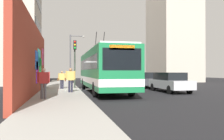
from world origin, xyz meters
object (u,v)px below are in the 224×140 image
city_bus (103,69)px  pedestrian_near_wall (43,81)px  parked_car_silver (170,82)px  pedestrian_midblock (62,78)px  pedestrian_at_curb (70,78)px  parked_car_dark_gray (145,79)px  parked_car_red (127,78)px  street_lamp (72,55)px  traffic_light (75,56)px

city_bus → pedestrian_near_wall: city_bus is taller
parked_car_silver → pedestrian_midblock: 9.22m
pedestrian_at_curb → parked_car_dark_gray: bearing=-53.8°
parked_car_red → pedestrian_at_curb: size_ratio=2.38×
pedestrian_midblock → street_lamp: street_lamp is taller
pedestrian_midblock → pedestrian_near_wall: size_ratio=0.92×
parked_car_dark_gray → pedestrian_midblock: (-2.12, 8.50, 0.22)m
parked_car_dark_gray → traffic_light: (-1.59, 7.35, 2.24)m
parked_car_dark_gray → parked_car_red: size_ratio=1.17×
parked_car_red → pedestrian_at_curb: bearing=147.1°
city_bus → parked_car_dark_gray: city_bus is taller
pedestrian_at_curb → street_lamp: bearing=-3.0°
parked_car_silver → parked_car_red: same height
parked_car_dark_gray → pedestrian_at_curb: size_ratio=2.79×
pedestrian_near_wall → parked_car_red: bearing=-30.8°
pedestrian_midblock → pedestrian_near_wall: 7.41m
parked_car_silver → parked_car_red: 12.11m
parked_car_silver → pedestrian_at_curb: pedestrian_at_curb is taller
city_bus → parked_car_dark_gray: (4.16, -5.20, -1.03)m
parked_car_silver → parked_car_red: (12.11, 0.00, -0.00)m
parked_car_dark_gray → traffic_light: bearing=102.2°
pedestrian_midblock → traffic_light: traffic_light is taller
city_bus → traffic_light: bearing=39.9°
traffic_light → parked_car_silver: bearing=-119.1°
pedestrian_near_wall → traffic_light: size_ratio=0.39×
parked_car_silver → city_bus: bearing=73.7°
city_bus → street_lamp: street_lamp is taller
parked_car_dark_gray → pedestrian_near_wall: 13.41m
traffic_light → pedestrian_midblock: bearing=114.8°
pedestrian_near_wall → street_lamp: (16.49, -2.26, 2.63)m
pedestrian_near_wall → traffic_light: 8.39m
parked_car_dark_gray → traffic_light: 7.85m
parked_car_red → street_lamp: 7.82m
parked_car_silver → pedestrian_near_wall: 10.22m
parked_car_silver → parked_car_dark_gray: 5.68m
parked_car_silver → street_lamp: size_ratio=0.75×
parked_car_red → pedestrian_near_wall: pedestrian_near_wall is taller
parked_car_silver → pedestrian_midblock: size_ratio=3.01×
city_bus → street_lamp: bearing=10.3°
traffic_light → street_lamp: 8.64m
city_bus → traffic_light: size_ratio=2.80×
parked_car_dark_gray → pedestrian_near_wall: bearing=134.9°
traffic_light → street_lamp: (8.61, -0.13, 0.70)m
parked_car_silver → pedestrian_midblock: pedestrian_midblock is taller
pedestrian_midblock → pedestrian_near_wall: pedestrian_near_wall is taller
parked_car_red → street_lamp: size_ratio=0.67×
pedestrian_at_curb → pedestrian_near_wall: pedestrian_at_curb is taller
city_bus → street_lamp: (11.18, 2.02, 1.91)m
city_bus → parked_car_silver: city_bus is taller
pedestrian_at_curb → pedestrian_near_wall: 4.03m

